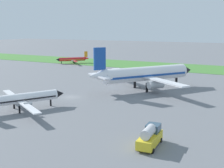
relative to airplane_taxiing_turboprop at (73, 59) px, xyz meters
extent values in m
plane|color=slate|center=(42.49, -60.88, -2.15)|extent=(600.00, 600.00, 0.00)
cube|color=#478438|center=(42.49, 10.34, -2.11)|extent=(360.00, 28.00, 0.08)
cylinder|color=red|center=(-0.24, -0.25, -0.01)|extent=(10.17, 10.47, 1.78)
cone|color=black|center=(-5.18, -5.38, -0.01)|extent=(2.49, 2.49, 1.75)
cone|color=red|center=(4.95, 5.14, 0.21)|extent=(2.88, 2.91, 1.60)
cube|color=orange|center=(-0.24, -0.25, -0.15)|extent=(9.70, 9.98, 0.25)
cube|color=red|center=(3.54, -3.39, -0.32)|extent=(7.92, 7.69, 0.18)
cube|color=red|center=(-3.52, 3.40, -0.32)|extent=(7.92, 7.69, 0.18)
cylinder|color=#B7BABF|center=(1.92, -2.52, -0.32)|extent=(1.40, 1.42, 0.57)
cylinder|color=#B7BABF|center=(-2.60, 1.82, -0.32)|extent=(1.40, 1.42, 0.57)
cube|color=orange|center=(4.70, 4.88, 2.30)|extent=(1.27, 1.30, 2.85)
cube|color=red|center=(5.60, 4.02, 0.16)|extent=(2.54, 2.50, 0.14)
cube|color=red|center=(3.80, 5.75, 0.16)|extent=(2.54, 2.50, 0.14)
cylinder|color=black|center=(-3.94, -4.10, -1.53)|extent=(0.32, 0.32, 1.25)
cylinder|color=black|center=(1.65, -0.83, -1.53)|extent=(0.32, 0.32, 1.25)
cylinder|color=black|center=(-0.89, 1.61, -1.53)|extent=(0.32, 0.32, 1.25)
cylinder|color=white|center=(55.78, -42.24, 2.50)|extent=(18.56, 24.38, 4.09)
cone|color=black|center=(64.22, -29.98, 2.50)|extent=(5.41, 5.34, 4.01)
cone|color=white|center=(46.92, -55.11, 3.01)|extent=(5.99, 6.38, 3.68)
cube|color=#19479E|center=(55.78, -42.24, 2.19)|extent=(17.78, 23.20, 0.57)
cube|color=white|center=(48.01, -37.79, 1.78)|extent=(16.19, 12.27, 0.41)
cube|color=white|center=(62.71, -47.91, 1.78)|extent=(16.19, 12.27, 0.41)
cylinder|color=#B7BABF|center=(50.65, -39.61, 0.32)|extent=(4.39, 4.95, 2.25)
cylinder|color=#B7BABF|center=(60.07, -46.09, 0.32)|extent=(4.39, 4.95, 2.25)
cube|color=#19479E|center=(47.34, -54.50, 7.52)|extent=(2.30, 3.04, 5.95)
cube|color=white|center=(45.20, -53.02, 2.91)|extent=(5.56, 4.79, 0.33)
cube|color=white|center=(49.49, -55.97, 2.91)|extent=(5.56, 4.79, 0.33)
cylinder|color=black|center=(62.11, -33.05, -0.85)|extent=(0.74, 0.74, 2.60)
cylinder|color=black|center=(52.08, -41.95, -0.85)|extent=(0.74, 0.74, 2.60)
cylinder|color=black|center=(57.37, -45.59, -0.85)|extent=(0.74, 0.74, 2.60)
cylinder|color=white|center=(40.04, -75.92, 0.50)|extent=(9.84, 14.91, 2.21)
cone|color=black|center=(44.44, -68.25, 0.50)|extent=(2.98, 3.00, 2.17)
cube|color=black|center=(40.04, -75.92, 0.34)|extent=(9.44, 14.16, 0.31)
cube|color=white|center=(34.54, -73.27, 0.12)|extent=(11.32, 7.40, 0.22)
cube|color=white|center=(45.09, -79.33, 0.12)|extent=(11.32, 7.40, 0.22)
cylinder|color=#B7BABF|center=(36.75, -73.83, 0.12)|extent=(1.49, 1.89, 0.71)
cylinder|color=#B7BABF|center=(43.50, -77.70, 0.12)|extent=(1.49, 1.89, 0.71)
cylinder|color=black|center=(43.34, -70.16, -1.38)|extent=(0.40, 0.40, 1.55)
cylinder|color=black|center=(37.59, -75.79, -1.38)|extent=(0.40, 0.40, 1.55)
cylinder|color=black|center=(41.38, -77.96, -1.38)|extent=(0.40, 0.40, 1.55)
cube|color=yellow|center=(72.03, -81.89, -1.10)|extent=(2.87, 6.66, 1.40)
cylinder|color=silver|center=(72.08, -82.67, 0.37)|extent=(1.80, 3.68, 1.54)
cube|color=#334C60|center=(71.89, -80.08, 0.20)|extent=(2.18, 2.48, 1.20)
cylinder|color=black|center=(70.66, -79.71, -1.80)|extent=(0.30, 0.72, 0.70)
cylinder|color=black|center=(73.06, -79.53, -1.80)|extent=(0.30, 0.72, 0.70)
cylinder|color=black|center=(71.00, -84.25, -1.80)|extent=(0.30, 0.72, 0.70)
cylinder|color=black|center=(73.39, -84.07, -1.80)|extent=(0.30, 0.72, 0.70)
camera|label=1|loc=(87.24, -122.90, 15.76)|focal=48.24mm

